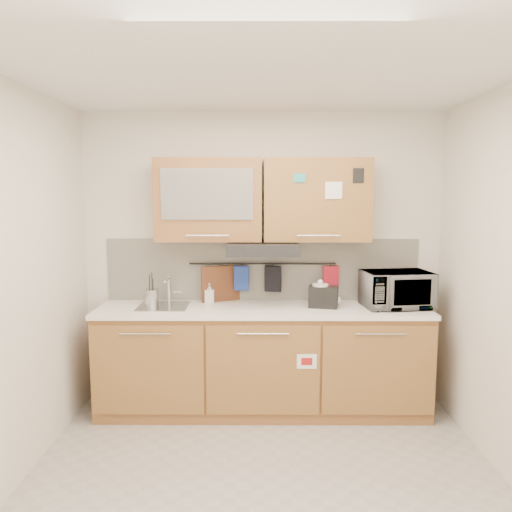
{
  "coord_description": "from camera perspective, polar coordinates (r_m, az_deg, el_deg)",
  "views": [
    {
      "loc": [
        -0.04,
        -2.98,
        1.88
      ],
      "look_at": [
        -0.06,
        1.05,
        1.38
      ],
      "focal_mm": 35.0,
      "sensor_mm": 36.0,
      "label": 1
    }
  ],
  "objects": [
    {
      "name": "ceiling",
      "position": [
        3.06,
        1.07,
        20.68
      ],
      "size": [
        3.2,
        3.2,
        0.0
      ],
      "primitive_type": "plane",
      "rotation": [
        3.14,
        0.0,
        0.0
      ],
      "color": "white",
      "rests_on": "wall_back"
    },
    {
      "name": "wall_left",
      "position": [
        3.41,
        -27.03,
        -3.49
      ],
      "size": [
        0.0,
        3.0,
        3.0
      ],
      "primitive_type": "plane",
      "rotation": [
        1.57,
        0.0,
        1.57
      ],
      "color": "silver",
      "rests_on": "ground"
    },
    {
      "name": "backsplash",
      "position": [
        4.52,
        0.74,
        -1.56
      ],
      "size": [
        2.8,
        0.02,
        0.56
      ],
      "primitive_type": "cube",
      "color": "silver",
      "rests_on": "countertop"
    },
    {
      "name": "cutting_board",
      "position": [
        4.51,
        -3.9,
        -4.06
      ],
      "size": [
        0.36,
        0.15,
        0.46
      ],
      "primitive_type": "cube",
      "rotation": [
        0.0,
        0.0,
        0.35
      ],
      "color": "brown",
      "rests_on": "utensil_rail"
    },
    {
      "name": "sink",
      "position": [
        4.37,
        -10.49,
        -5.66
      ],
      "size": [
        0.42,
        0.4,
        0.26
      ],
      "color": "silver",
      "rests_on": "countertop"
    },
    {
      "name": "base_cabinet",
      "position": [
        4.42,
        0.76,
        -12.38
      ],
      "size": [
        2.8,
        0.64,
        0.88
      ],
      "color": "olive",
      "rests_on": "floor"
    },
    {
      "name": "dark_pouch",
      "position": [
        4.48,
        1.95,
        -2.62
      ],
      "size": [
        0.15,
        0.07,
        0.23
      ],
      "primitive_type": "cube",
      "rotation": [
        0.0,
        0.0,
        -0.23
      ],
      "color": "black",
      "rests_on": "utensil_rail"
    },
    {
      "name": "pot_holder",
      "position": [
        4.52,
        8.54,
        -2.28
      ],
      "size": [
        0.15,
        0.06,
        0.18
      ],
      "primitive_type": "cube",
      "rotation": [
        0.0,
        0.0,
        0.27
      ],
      "color": "#B5182B",
      "rests_on": "utensil_rail"
    },
    {
      "name": "utensil_crock",
      "position": [
        4.4,
        -11.81,
        -4.64
      ],
      "size": [
        0.14,
        0.14,
        0.29
      ],
      "rotation": [
        0.0,
        0.0,
        -0.28
      ],
      "color": "#AAAAAE",
      "rests_on": "countertop"
    },
    {
      "name": "countertop",
      "position": [
        4.28,
        0.77,
        -6.14
      ],
      "size": [
        2.82,
        0.62,
        0.04
      ],
      "primitive_type": "cube",
      "color": "white",
      "rests_on": "base_cabinet"
    },
    {
      "name": "upper_cabinets",
      "position": [
        4.3,
        0.71,
        6.44
      ],
      "size": [
        1.82,
        0.37,
        0.7
      ],
      "color": "olive",
      "rests_on": "wall_back"
    },
    {
      "name": "soap_bottle",
      "position": [
        4.46,
        -5.34,
        -4.2
      ],
      "size": [
        0.08,
        0.08,
        0.18
      ],
      "primitive_type": "imported",
      "rotation": [
        0.0,
        0.0,
        0.02
      ],
      "color": "#999999",
      "rests_on": "countertop"
    },
    {
      "name": "range_hood",
      "position": [
        4.25,
        0.77,
        0.88
      ],
      "size": [
        0.6,
        0.46,
        0.1
      ],
      "primitive_type": "cube",
      "color": "black",
      "rests_on": "upper_cabinets"
    },
    {
      "name": "utensil_rail",
      "position": [
        4.47,
        0.75,
        -0.88
      ],
      "size": [
        1.3,
        0.02,
        0.02
      ],
      "primitive_type": "cylinder",
      "rotation": [
        0.0,
        1.57,
        0.0
      ],
      "color": "black",
      "rests_on": "backsplash"
    },
    {
      "name": "microwave",
      "position": [
        4.41,
        15.76,
        -3.7
      ],
      "size": [
        0.6,
        0.45,
        0.31
      ],
      "primitive_type": "imported",
      "rotation": [
        0.0,
        0.0,
        0.14
      ],
      "color": "#999999",
      "rests_on": "countertop"
    },
    {
      "name": "wall_back",
      "position": [
        4.51,
        0.74,
        -0.29
      ],
      "size": [
        3.2,
        0.0,
        3.2
      ],
      "primitive_type": "plane",
      "rotation": [
        1.57,
        0.0,
        0.0
      ],
      "color": "silver",
      "rests_on": "ground"
    },
    {
      "name": "oven_mitt",
      "position": [
        4.48,
        -1.68,
        -2.55
      ],
      "size": [
        0.13,
        0.04,
        0.22
      ],
      "primitive_type": "cube",
      "rotation": [
        0.0,
        0.0,
        -0.05
      ],
      "color": "#203796",
      "rests_on": "utensil_rail"
    },
    {
      "name": "floor",
      "position": [
        3.52,
        0.96,
        -25.18
      ],
      "size": [
        3.2,
        3.2,
        0.0
      ],
      "primitive_type": "plane",
      "color": "#9E9993",
      "rests_on": "ground"
    },
    {
      "name": "toaster",
      "position": [
        4.29,
        7.71,
        -4.61
      ],
      "size": [
        0.27,
        0.19,
        0.18
      ],
      "rotation": [
        0.0,
        0.0,
        -0.22
      ],
      "color": "black",
      "rests_on": "countertop"
    },
    {
      "name": "kettle",
      "position": [
        4.3,
        7.35,
        -4.57
      ],
      "size": [
        0.18,
        0.16,
        0.24
      ],
      "rotation": [
        0.0,
        0.0,
        0.21
      ],
      "color": "silver",
      "rests_on": "countertop"
    }
  ]
}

